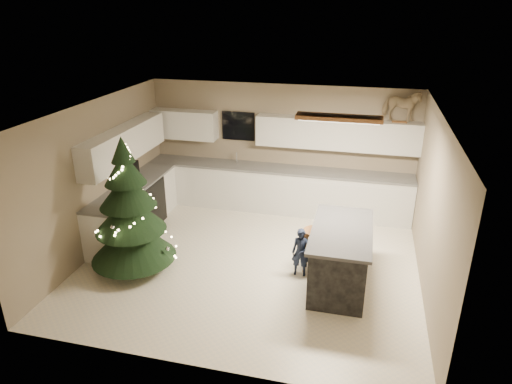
% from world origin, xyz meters
% --- Properties ---
extents(ground_plane, '(5.50, 5.50, 0.00)m').
position_xyz_m(ground_plane, '(0.00, 0.00, 0.00)').
color(ground_plane, beige).
extents(room_shell, '(5.52, 5.02, 2.61)m').
position_xyz_m(room_shell, '(0.02, 0.00, 1.75)').
color(room_shell, gray).
rests_on(room_shell, ground_plane).
extents(cabinetry, '(5.50, 3.20, 2.00)m').
position_xyz_m(cabinetry, '(-0.91, 1.65, 0.76)').
color(cabinetry, silver).
rests_on(cabinetry, ground_plane).
extents(island, '(0.90, 1.70, 0.95)m').
position_xyz_m(island, '(1.49, -0.29, 0.48)').
color(island, black).
rests_on(island, ground_plane).
extents(bar_stool, '(0.38, 0.38, 0.72)m').
position_xyz_m(bar_stool, '(1.05, 0.03, 0.54)').
color(bar_stool, brown).
rests_on(bar_stool, ground_plane).
extents(christmas_tree, '(1.42, 1.37, 2.26)m').
position_xyz_m(christmas_tree, '(-1.83, -0.63, 0.93)').
color(christmas_tree, '#3F2816').
rests_on(christmas_tree, ground_plane).
extents(toddler, '(0.30, 0.20, 0.81)m').
position_xyz_m(toddler, '(0.87, -0.18, 0.40)').
color(toddler, black).
rests_on(toddler, ground_plane).
extents(rocking_horse, '(0.72, 0.39, 0.61)m').
position_xyz_m(rocking_horse, '(2.30, 2.33, 2.32)').
color(rocking_horse, brown).
rests_on(rocking_horse, cabinetry).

